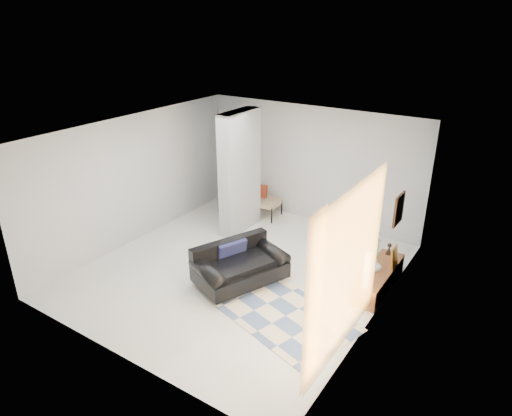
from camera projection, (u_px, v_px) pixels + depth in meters
The scene contains 17 objects.
floor at pixel (240, 270), 9.11m from camera, with size 6.00×6.00×0.00m, color beige.
ceiling at pixel (237, 133), 8.01m from camera, with size 6.00×6.00×0.00m, color white.
wall_back at pixel (311, 165), 10.87m from camera, with size 6.00×6.00×0.00m, color #B7B9BB.
wall_front at pixel (113, 277), 6.26m from camera, with size 6.00×6.00×0.00m, color #B7B9BB.
wall_left at pixel (136, 179), 9.95m from camera, with size 6.00×6.00×0.00m, color #B7B9BB.
wall_right at pixel (381, 243), 7.18m from camera, with size 6.00×6.00×0.00m, color #B7B9BB.
partition_column at pixel (240, 172), 10.34m from camera, with size 0.35×1.20×2.80m, color #9DA1A4.
hallway_door at pixel (239, 165), 12.04m from camera, with size 0.85×0.06×2.04m, color white.
curtain at pixel (348, 271), 6.31m from camera, with size 2.55×2.55×0.00m, color #F1A33F.
wall_art at pixel (399, 209), 7.78m from camera, with size 0.04×0.45×0.55m, color #331B0E.
media_console at pixel (379, 278), 8.46m from camera, with size 0.45×1.63×0.80m.
loveseat at pixel (238, 265), 8.61m from camera, with size 1.54×1.91×0.76m.
daybed at pixel (249, 197), 11.57m from camera, with size 1.60×0.82×0.77m.
area_rug at pixel (286, 316), 7.73m from camera, with size 2.26×1.51×0.01m, color beige.
cylinder_lamp at pixel (366, 270), 7.72m from camera, with size 0.12×0.12×0.66m, color silver.
bronze_figurine at pixel (389, 249), 8.86m from camera, with size 0.12×0.12×0.23m, color black, non-canonical shape.
vase at pixel (376, 265), 8.30m from camera, with size 0.20×0.20×0.21m, color silver.
Camera 1 is at (4.59, -6.41, 4.75)m, focal length 32.00 mm.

